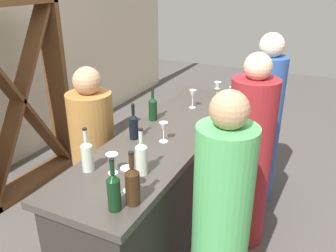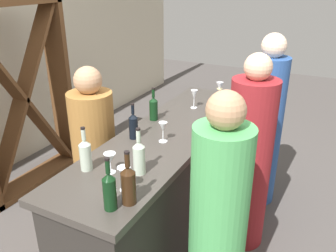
{
  "view_description": "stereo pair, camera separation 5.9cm",
  "coord_description": "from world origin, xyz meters",
  "px_view_note": "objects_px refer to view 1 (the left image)",
  "views": [
    {
      "loc": [
        -2.25,
        -1.09,
        2.07
      ],
      "look_at": [
        0.0,
        0.0,
        0.99
      ],
      "focal_mm": 37.35,
      "sensor_mm": 36.0,
      "label": 1
    },
    {
      "loc": [
        -2.22,
        -1.14,
        2.07
      ],
      "look_at": [
        0.0,
        0.0,
        0.99
      ],
      "focal_mm": 37.35,
      "sensor_mm": 36.0,
      "label": 2
    }
  ],
  "objects_px": {
    "wine_glass_near_left": "(233,91)",
    "person_left_guest": "(248,161)",
    "wine_bottle_far_right_dark_green": "(153,108)",
    "wine_glass_far_right": "(112,160)",
    "wine_glass_far_center": "(193,95)",
    "person_right_guest": "(262,127)",
    "person_center_guest": "(221,222)",
    "wine_bottle_center_clear_pale": "(87,155)",
    "wine_bottle_second_right_clear_pale": "(141,157)",
    "wine_bottle_leftmost_dark_green": "(114,191)",
    "wine_glass_near_right": "(217,87)",
    "wine_glass_far_left": "(164,128)",
    "wine_rack": "(18,100)",
    "wine_glass_near_center": "(127,174)",
    "person_server_behind": "(94,156)",
    "wine_bottle_second_left_amber_brown": "(133,184)",
    "wine_bottle_rightmost_near_black": "(134,126)"
  },
  "relations": [
    {
      "from": "wine_bottle_second_right_clear_pale",
      "to": "wine_bottle_far_right_dark_green",
      "type": "height_order",
      "value": "wine_bottle_second_right_clear_pale"
    },
    {
      "from": "wine_rack",
      "to": "person_right_guest",
      "type": "height_order",
      "value": "wine_rack"
    },
    {
      "from": "wine_bottle_center_clear_pale",
      "to": "person_left_guest",
      "type": "height_order",
      "value": "person_left_guest"
    },
    {
      "from": "wine_glass_far_center",
      "to": "person_right_guest",
      "type": "height_order",
      "value": "person_right_guest"
    },
    {
      "from": "wine_bottle_second_left_amber_brown",
      "to": "person_right_guest",
      "type": "xyz_separation_m",
      "value": [
        1.75,
        -0.34,
        -0.29
      ]
    },
    {
      "from": "wine_bottle_leftmost_dark_green",
      "to": "wine_glass_far_left",
      "type": "xyz_separation_m",
      "value": [
        0.84,
        0.13,
        -0.0
      ]
    },
    {
      "from": "wine_glass_far_center",
      "to": "person_center_guest",
      "type": "distance_m",
      "value": 1.41
    },
    {
      "from": "person_right_guest",
      "to": "person_server_behind",
      "type": "xyz_separation_m",
      "value": [
        -0.99,
        1.21,
        -0.11
      ]
    },
    {
      "from": "wine_glass_near_right",
      "to": "wine_glass_far_left",
      "type": "distance_m",
      "value": 1.1
    },
    {
      "from": "wine_glass_near_left",
      "to": "person_left_guest",
      "type": "bearing_deg",
      "value": -154.42
    },
    {
      "from": "wine_glass_near_left",
      "to": "person_center_guest",
      "type": "relative_size",
      "value": 0.09
    },
    {
      "from": "wine_bottle_rightmost_near_black",
      "to": "wine_glass_near_left",
      "type": "distance_m",
      "value": 1.25
    },
    {
      "from": "wine_rack",
      "to": "wine_glass_near_center",
      "type": "xyz_separation_m",
      "value": [
        -0.86,
        -1.8,
        0.11
      ]
    },
    {
      "from": "wine_bottle_far_right_dark_green",
      "to": "wine_glass_near_right",
      "type": "relative_size",
      "value": 1.63
    },
    {
      "from": "wine_bottle_leftmost_dark_green",
      "to": "person_center_guest",
      "type": "bearing_deg",
      "value": -48.09
    },
    {
      "from": "wine_rack",
      "to": "wine_glass_far_left",
      "type": "relative_size",
      "value": 12.23
    },
    {
      "from": "wine_bottle_rightmost_near_black",
      "to": "wine_glass_far_left",
      "type": "height_order",
      "value": "wine_bottle_rightmost_near_black"
    },
    {
      "from": "wine_glass_near_right",
      "to": "wine_glass_far_left",
      "type": "xyz_separation_m",
      "value": [
        -1.1,
        0.04,
        -0.01
      ]
    },
    {
      "from": "wine_glass_near_left",
      "to": "person_center_guest",
      "type": "distance_m",
      "value": 1.64
    },
    {
      "from": "wine_glass_far_left",
      "to": "person_left_guest",
      "type": "bearing_deg",
      "value": -58.38
    },
    {
      "from": "wine_rack",
      "to": "wine_glass_near_left",
      "type": "relative_size",
      "value": 13.88
    },
    {
      "from": "wine_bottle_far_right_dark_green",
      "to": "person_left_guest",
      "type": "distance_m",
      "value": 0.89
    },
    {
      "from": "wine_glass_far_right",
      "to": "person_left_guest",
      "type": "distance_m",
      "value": 1.14
    },
    {
      "from": "wine_bottle_second_left_amber_brown",
      "to": "wine_bottle_leftmost_dark_green",
      "type": "bearing_deg",
      "value": 146.15
    },
    {
      "from": "wine_bottle_leftmost_dark_green",
      "to": "wine_glass_far_right",
      "type": "bearing_deg",
      "value": 35.71
    },
    {
      "from": "wine_glass_near_left",
      "to": "person_server_behind",
      "type": "distance_m",
      "value": 1.46
    },
    {
      "from": "wine_glass_near_right",
      "to": "person_server_behind",
      "type": "xyz_separation_m",
      "value": [
        -1.09,
        0.71,
        -0.4
      ]
    },
    {
      "from": "wine_bottle_second_left_amber_brown",
      "to": "wine_bottle_far_right_dark_green",
      "type": "height_order",
      "value": "wine_bottle_second_left_amber_brown"
    },
    {
      "from": "wine_bottle_second_right_clear_pale",
      "to": "wine_glass_near_center",
      "type": "bearing_deg",
      "value": -173.34
    },
    {
      "from": "wine_bottle_second_left_amber_brown",
      "to": "wine_bottle_far_right_dark_green",
      "type": "xyz_separation_m",
      "value": [
        1.09,
        0.46,
        -0.01
      ]
    },
    {
      "from": "wine_glass_near_center",
      "to": "wine_glass_far_center",
      "type": "relative_size",
      "value": 0.87
    },
    {
      "from": "wine_bottle_leftmost_dark_green",
      "to": "wine_glass_far_left",
      "type": "bearing_deg",
      "value": 8.96
    },
    {
      "from": "wine_bottle_second_left_amber_brown",
      "to": "wine_rack",
      "type": "bearing_deg",
      "value": 63.24
    },
    {
      "from": "wine_glass_near_center",
      "to": "wine_glass_near_right",
      "type": "height_order",
      "value": "wine_glass_near_right"
    },
    {
      "from": "wine_bottle_second_left_amber_brown",
      "to": "wine_glass_near_right",
      "type": "distance_m",
      "value": 1.86
    },
    {
      "from": "wine_bottle_rightmost_near_black",
      "to": "person_right_guest",
      "type": "xyz_separation_m",
      "value": [
        1.05,
        -0.76,
        -0.28
      ]
    },
    {
      "from": "person_left_guest",
      "to": "wine_glass_far_right",
      "type": "bearing_deg",
      "value": 62.32
    },
    {
      "from": "person_left_guest",
      "to": "person_center_guest",
      "type": "bearing_deg",
      "value": 100.76
    },
    {
      "from": "wine_glass_near_right",
      "to": "wine_glass_near_center",
      "type": "bearing_deg",
      "value": -178.05
    },
    {
      "from": "wine_glass_near_center",
      "to": "wine_bottle_leftmost_dark_green",
      "type": "bearing_deg",
      "value": -170.77
    },
    {
      "from": "wine_bottle_far_right_dark_green",
      "to": "wine_glass_far_right",
      "type": "distance_m",
      "value": 0.9
    },
    {
      "from": "wine_glass_near_center",
      "to": "person_server_behind",
      "type": "relative_size",
      "value": 0.11
    },
    {
      "from": "wine_bottle_leftmost_dark_green",
      "to": "person_right_guest",
      "type": "height_order",
      "value": "person_right_guest"
    },
    {
      "from": "wine_bottle_second_right_clear_pale",
      "to": "wine_glass_near_left",
      "type": "bearing_deg",
      "value": -3.95
    },
    {
      "from": "person_center_guest",
      "to": "person_right_guest",
      "type": "bearing_deg",
      "value": -77.34
    },
    {
      "from": "wine_glass_far_left",
      "to": "wine_glass_far_right",
      "type": "relative_size",
      "value": 1.15
    },
    {
      "from": "wine_glass_near_right",
      "to": "wine_glass_far_right",
      "type": "bearing_deg",
      "value": 175.54
    },
    {
      "from": "wine_bottle_center_clear_pale",
      "to": "wine_bottle_second_right_clear_pale",
      "type": "height_order",
      "value": "wine_bottle_second_right_clear_pale"
    },
    {
      "from": "wine_rack",
      "to": "wine_bottle_rightmost_near_black",
      "type": "height_order",
      "value": "wine_rack"
    },
    {
      "from": "wine_glass_near_left",
      "to": "wine_glass_far_left",
      "type": "xyz_separation_m",
      "value": [
        -1.13,
        0.19,
        0.02
      ]
    }
  ]
}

